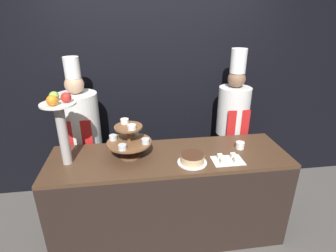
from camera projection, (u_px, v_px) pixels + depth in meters
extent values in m
cube|color=black|center=(158.00, 79.00, 3.08)|extent=(10.00, 0.06, 2.80)
cube|color=black|center=(169.00, 197.00, 2.59)|extent=(2.19, 0.66, 0.88)
cube|color=#4C3321|center=(170.00, 157.00, 2.41)|extent=(2.19, 0.66, 0.03)
cylinder|color=brown|center=(130.00, 156.00, 2.38)|extent=(0.18, 0.18, 0.02)
cylinder|color=brown|center=(129.00, 142.00, 2.32)|extent=(0.04, 0.04, 0.30)
cylinder|color=brown|center=(129.00, 142.00, 2.32)|extent=(0.40, 0.40, 0.02)
cylinder|color=brown|center=(128.00, 127.00, 2.27)|extent=(0.25, 0.25, 0.02)
cylinder|color=silver|center=(122.00, 147.00, 2.18)|extent=(0.07, 0.07, 0.04)
cylinder|color=gold|center=(122.00, 148.00, 2.18)|extent=(0.06, 0.06, 0.03)
cylinder|color=silver|center=(145.00, 141.00, 2.28)|extent=(0.07, 0.07, 0.04)
cylinder|color=green|center=(146.00, 142.00, 2.28)|extent=(0.06, 0.06, 0.03)
cylinder|color=silver|center=(135.00, 132.00, 2.45)|extent=(0.07, 0.07, 0.04)
cylinder|color=red|center=(135.00, 133.00, 2.45)|extent=(0.06, 0.06, 0.03)
cylinder|color=silver|center=(113.00, 138.00, 2.35)|extent=(0.07, 0.07, 0.04)
cylinder|color=beige|center=(113.00, 138.00, 2.35)|extent=(0.06, 0.06, 0.03)
cylinder|color=white|center=(132.00, 127.00, 2.19)|extent=(0.07, 0.07, 0.04)
cylinder|color=white|center=(125.00, 121.00, 2.32)|extent=(0.07, 0.07, 0.04)
cylinder|color=#B2ADA8|center=(63.00, 135.00, 2.17)|extent=(0.08, 0.08, 0.53)
cylinder|color=white|center=(58.00, 104.00, 2.07)|extent=(0.28, 0.28, 0.01)
sphere|color=red|center=(66.00, 98.00, 2.06)|extent=(0.08, 0.08, 0.08)
sphere|color=#84B742|center=(54.00, 96.00, 2.10)|extent=(0.08, 0.08, 0.08)
sphere|color=orange|center=(52.00, 101.00, 1.98)|extent=(0.08, 0.08, 0.08)
cylinder|color=white|center=(192.00, 162.00, 2.28)|extent=(0.26, 0.26, 0.01)
cylinder|color=#E0BC89|center=(192.00, 159.00, 2.26)|extent=(0.21, 0.21, 0.07)
cylinder|color=#472819|center=(192.00, 155.00, 2.25)|extent=(0.20, 0.20, 0.01)
cylinder|color=white|center=(240.00, 145.00, 2.51)|extent=(0.08, 0.08, 0.07)
cube|color=white|center=(228.00, 161.00, 2.31)|extent=(0.27, 0.18, 0.01)
cube|color=silver|center=(223.00, 161.00, 2.26)|extent=(0.04, 0.04, 0.04)
cube|color=silver|center=(236.00, 160.00, 2.27)|extent=(0.04, 0.04, 0.04)
cube|color=silver|center=(220.00, 157.00, 2.32)|extent=(0.04, 0.04, 0.04)
cube|color=silver|center=(233.00, 156.00, 2.34)|extent=(0.04, 0.04, 0.04)
cube|color=black|center=(87.00, 175.00, 3.01)|extent=(0.31, 0.17, 0.80)
cylinder|color=white|center=(79.00, 120.00, 2.74)|extent=(0.41, 0.41, 0.57)
cube|color=red|center=(78.00, 138.00, 2.60)|extent=(0.29, 0.01, 0.36)
sphere|color=tan|center=(74.00, 84.00, 2.59)|extent=(0.19, 0.19, 0.19)
cylinder|color=white|center=(72.00, 68.00, 2.52)|extent=(0.15, 0.15, 0.21)
cube|color=black|center=(228.00, 163.00, 3.22)|extent=(0.27, 0.15, 0.84)
cylinder|color=silver|center=(233.00, 111.00, 2.95)|extent=(0.35, 0.35, 0.54)
cube|color=red|center=(238.00, 125.00, 2.83)|extent=(0.25, 0.01, 0.34)
sphere|color=#846047|center=(237.00, 79.00, 2.80)|extent=(0.19, 0.19, 0.19)
cylinder|color=white|center=(239.00, 61.00, 2.73)|extent=(0.16, 0.16, 0.25)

